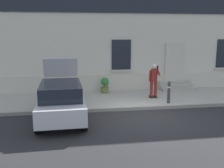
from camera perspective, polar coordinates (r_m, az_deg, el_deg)
ground_plane at (r=10.99m, az=6.43°, el=-7.07°), size 80.00×80.00×0.00m
sidewalk at (r=13.59m, az=3.39°, el=-3.18°), size 24.00×3.60×0.15m
curb_edge at (r=11.84m, az=5.26°, el=-5.34°), size 24.00×0.12×0.15m
building_facade at (r=15.62m, az=1.64°, el=12.19°), size 24.00×1.52×7.50m
entrance_stoop at (r=15.80m, az=13.70°, el=-0.50°), size 1.92×0.96×0.48m
hatchback_car_silver at (r=10.57m, az=-11.03°, el=-3.43°), size 1.90×4.12×2.34m
bollard_near_person at (r=12.55m, az=12.28°, el=-1.60°), size 0.15×0.15×1.04m
person_on_phone at (r=13.33m, az=9.12°, el=1.15°), size 0.51×0.48×1.75m
planter_terracotta at (r=14.22m, az=-11.40°, el=-0.55°), size 0.44×0.44×0.86m
planter_olive at (r=14.41m, az=-1.56°, el=-0.19°), size 0.44×0.44×0.86m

